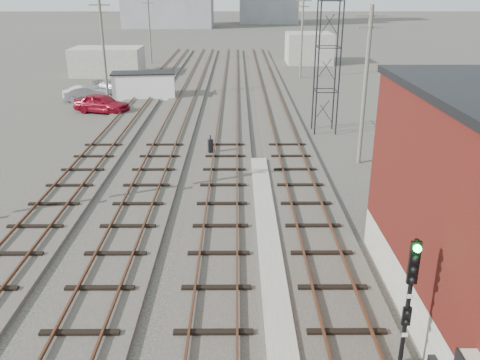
{
  "coord_description": "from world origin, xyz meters",
  "views": [
    {
      "loc": [
        -0.77,
        -0.75,
        9.94
      ],
      "look_at": [
        -0.66,
        19.41,
        2.2
      ],
      "focal_mm": 38.0,
      "sensor_mm": 36.0,
      "label": 1
    }
  ],
  "objects_px": {
    "car_silver": "(86,93)",
    "car_red": "(102,103)",
    "car_grey": "(113,88)",
    "site_trailer": "(144,85)",
    "signal_mast": "(409,297)",
    "switch_stand": "(211,146)"
  },
  "relations": [
    {
      "from": "car_silver",
      "to": "car_red",
      "type": "bearing_deg",
      "value": -171.51
    },
    {
      "from": "car_silver",
      "to": "car_grey",
      "type": "relative_size",
      "value": 0.99
    },
    {
      "from": "site_trailer",
      "to": "car_red",
      "type": "xyz_separation_m",
      "value": [
        -2.58,
        -5.66,
        -0.45
      ]
    },
    {
      "from": "signal_mast",
      "to": "site_trailer",
      "type": "xyz_separation_m",
      "value": [
        -13.17,
        36.21,
        -1.13
      ]
    },
    {
      "from": "car_grey",
      "to": "car_silver",
      "type": "bearing_deg",
      "value": 175.77
    },
    {
      "from": "switch_stand",
      "to": "site_trailer",
      "type": "height_order",
      "value": "site_trailer"
    },
    {
      "from": "switch_stand",
      "to": "car_silver",
      "type": "xyz_separation_m",
      "value": [
        -12.26,
        16.26,
        0.09
      ]
    },
    {
      "from": "switch_stand",
      "to": "car_red",
      "type": "height_order",
      "value": "car_red"
    },
    {
      "from": "signal_mast",
      "to": "car_silver",
      "type": "height_order",
      "value": "signal_mast"
    },
    {
      "from": "signal_mast",
      "to": "switch_stand",
      "type": "distance_m",
      "value": 20.07
    },
    {
      "from": "car_red",
      "to": "car_silver",
      "type": "height_order",
      "value": "car_red"
    },
    {
      "from": "car_red",
      "to": "car_grey",
      "type": "height_order",
      "value": "car_red"
    },
    {
      "from": "car_red",
      "to": "car_grey",
      "type": "bearing_deg",
      "value": 23.56
    },
    {
      "from": "signal_mast",
      "to": "car_silver",
      "type": "distance_m",
      "value": 39.83
    },
    {
      "from": "switch_stand",
      "to": "car_red",
      "type": "xyz_separation_m",
      "value": [
        -9.61,
        11.52,
        0.21
      ]
    },
    {
      "from": "signal_mast",
      "to": "car_red",
      "type": "relative_size",
      "value": 0.87
    },
    {
      "from": "car_silver",
      "to": "car_grey",
      "type": "height_order",
      "value": "car_silver"
    },
    {
      "from": "signal_mast",
      "to": "car_grey",
      "type": "distance_m",
      "value": 41.8
    },
    {
      "from": "car_silver",
      "to": "site_trailer",
      "type": "bearing_deg",
      "value": -100.67
    },
    {
      "from": "site_trailer",
      "to": "car_grey",
      "type": "bearing_deg",
      "value": 141.81
    },
    {
      "from": "switch_stand",
      "to": "car_grey",
      "type": "bearing_deg",
      "value": 98.49
    },
    {
      "from": "switch_stand",
      "to": "site_trailer",
      "type": "bearing_deg",
      "value": 92.2
    }
  ]
}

